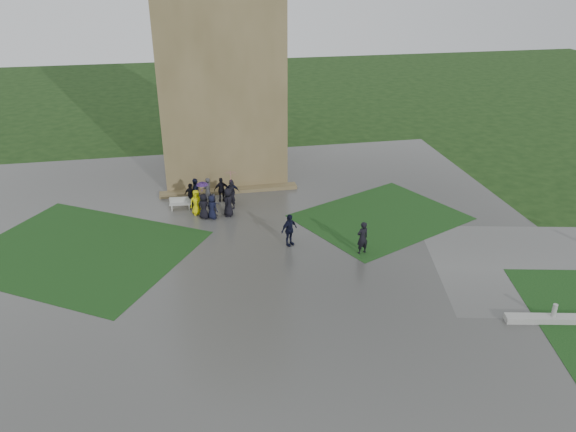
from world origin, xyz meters
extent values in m
plane|color=black|center=(0.00, 0.00, 0.00)|extent=(120.00, 120.00, 0.00)
cube|color=#3C3C39|center=(0.00, 2.00, 0.01)|extent=(34.00, 34.00, 0.02)
cube|color=#133512|center=(-8.50, 4.00, 0.03)|extent=(14.10, 13.46, 0.01)
cube|color=#133512|center=(8.50, 5.00, 0.03)|extent=(11.12, 10.15, 0.01)
cube|color=brown|center=(0.00, 15.00, 9.00)|extent=(8.00, 8.00, 18.00)
cube|color=brown|center=(0.00, 10.60, 0.13)|extent=(9.00, 0.80, 0.22)
cylinder|color=gray|center=(12.26, -6.31, 0.45)|extent=(0.20, 0.20, 0.90)
cube|color=#A1A29E|center=(-3.18, 8.33, 0.41)|extent=(1.35, 0.50, 0.05)
cube|color=#A1A29E|center=(-3.71, 8.37, 0.21)|extent=(0.10, 0.36, 0.37)
cube|color=#A1A29E|center=(-2.65, 8.29, 0.21)|extent=(0.10, 0.36, 0.37)
cube|color=#A1A29E|center=(-3.16, 8.52, 0.61)|extent=(1.32, 0.15, 0.35)
imported|color=black|center=(-0.06, 8.00, 0.90)|extent=(0.72, 0.76, 1.76)
imported|color=black|center=(0.01, 8.63, 0.84)|extent=(1.00, 0.63, 1.63)
imported|color=black|center=(-0.58, 9.11, 0.82)|extent=(0.97, 0.58, 1.61)
imported|color=#39393D|center=(-1.46, 9.06, 0.86)|extent=(0.71, 0.72, 1.68)
imported|color=black|center=(-2.20, 8.57, 0.97)|extent=(0.78, 1.19, 1.90)
imported|color=black|center=(-2.50, 8.56, 0.81)|extent=(1.06, 0.99, 1.58)
imported|color=#D0CE0C|center=(-2.22, 7.49, 0.80)|extent=(0.85, 0.65, 1.56)
imported|color=black|center=(-1.82, 6.84, 0.80)|extent=(0.92, 0.88, 1.56)
imported|color=black|center=(-1.35, 6.71, 0.76)|extent=(0.86, 0.87, 1.49)
imported|color=#39393D|center=(-1.20, 7.01, 0.74)|extent=(0.78, 0.55, 1.45)
imported|color=black|center=(-0.37, 6.96, 0.89)|extent=(0.61, 0.87, 1.74)
imported|color=#D3578A|center=(-0.06, 8.00, 2.00)|extent=(0.91, 0.91, 0.84)
imported|color=#5F3594|center=(-1.82, 6.84, 2.06)|extent=(0.69, 0.69, 0.61)
imported|color=black|center=(2.50, 2.63, 0.92)|extent=(1.22, 1.06, 1.80)
imported|color=black|center=(6.07, 1.01, 0.93)|extent=(0.76, 0.61, 1.82)
camera|label=1|loc=(-2.57, -23.62, 14.44)|focal=35.00mm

